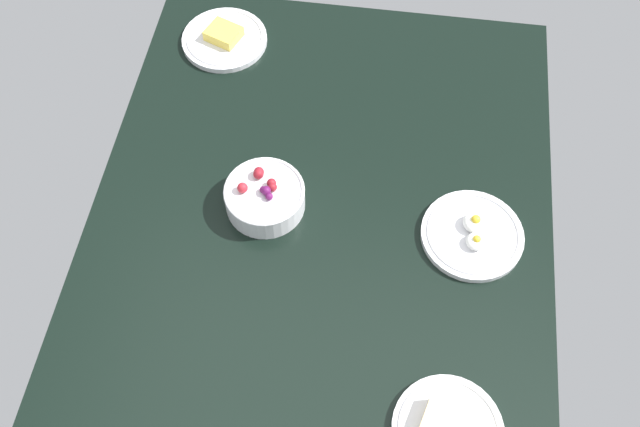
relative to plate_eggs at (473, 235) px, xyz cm
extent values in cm
cube|color=black|center=(0.09, 31.19, -3.10)|extent=(125.00, 95.37, 4.00)
cylinder|color=silver|center=(-0.05, 0.03, -0.39)|extent=(20.82, 20.82, 1.43)
torus|color=#B7B7BC|center=(-0.05, 0.03, 0.33)|extent=(18.82, 18.82, 0.50)
ellipsoid|color=white|center=(-2.33, -0.47, 1.43)|extent=(4.04, 4.04, 2.22)
sphere|color=yellow|center=(-2.33, -0.47, 2.43)|extent=(1.61, 1.61, 1.61)
ellipsoid|color=white|center=(1.90, -0.09, 1.65)|extent=(4.82, 4.82, 2.65)
sphere|color=yellow|center=(1.90, -0.09, 2.84)|extent=(1.93, 1.93, 1.93)
cube|color=#E5B24C|center=(-39.68, 3.09, 1.91)|extent=(9.59, 11.26, 0.80)
cube|color=beige|center=(-39.68, 3.09, 2.91)|extent=(9.59, 11.26, 1.20)
cylinder|color=silver|center=(1.74, 42.86, 1.62)|extent=(16.47, 16.47, 5.46)
torus|color=silver|center=(1.74, 42.86, 4.35)|extent=(16.61, 16.61, 0.80)
sphere|color=maroon|center=(5.42, 44.55, 5.44)|extent=(2.17, 2.17, 2.17)
sphere|color=#59144C|center=(1.20, 42.26, 5.36)|extent=(2.01, 2.01, 2.01)
sphere|color=#B2232D|center=(1.20, 47.10, 5.45)|extent=(2.18, 2.18, 2.18)
sphere|color=maroon|center=(3.23, 41.54, 5.32)|extent=(1.92, 1.92, 1.92)
sphere|color=maroon|center=(4.94, 44.55, 5.44)|extent=(2.17, 2.17, 2.17)
sphere|color=#59144C|center=(0.22, 41.48, 5.14)|extent=(1.56, 1.56, 1.56)
sphere|color=maroon|center=(2.30, 41.17, 5.27)|extent=(1.84, 1.84, 1.84)
sphere|color=#59144C|center=(1.54, 42.97, 5.09)|extent=(1.48, 1.48, 1.48)
cylinder|color=silver|center=(46.20, 61.03, -0.39)|extent=(20.54, 20.54, 1.42)
torus|color=#B7B7BC|center=(46.20, 61.03, 0.31)|extent=(18.58, 18.58, 0.50)
cube|color=#F2D14C|center=(46.20, 61.03, 1.61)|extent=(8.83, 9.48, 2.59)
camera|label=1|loc=(-72.83, 20.91, 124.34)|focal=39.54mm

